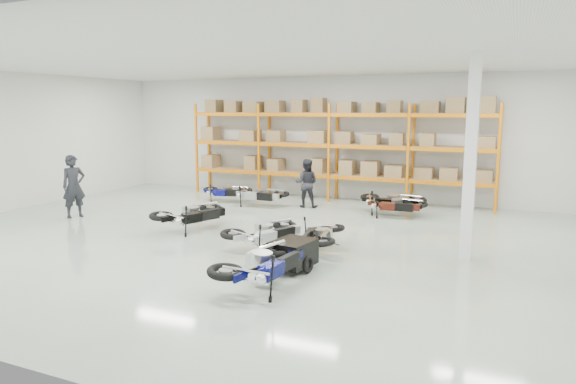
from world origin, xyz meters
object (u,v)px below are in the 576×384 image
at_px(person_back, 306,183).
at_px(moto_silver_left, 265,227).
at_px(moto_back_a, 226,188).
at_px(moto_back_c, 392,197).
at_px(moto_touring_right, 320,231).
at_px(moto_blue_centre, 263,257).
at_px(trailer, 293,253).
at_px(moto_back_b, 259,191).
at_px(person_left, 74,186).
at_px(moto_back_d, 395,201).
at_px(moto_black_far_left, 192,210).

bearing_deg(person_back, moto_silver_left, 90.14).
bearing_deg(moto_back_a, moto_silver_left, -155.22).
bearing_deg(moto_back_c, moto_touring_right, 172.29).
xyz_separation_m(moto_blue_centre, moto_back_c, (0.66, 7.74, -0.04)).
relative_size(moto_touring_right, trailer, 1.05).
distance_m(moto_back_b, person_left, 5.90).
bearing_deg(moto_back_a, trailer, -153.68).
relative_size(moto_touring_right, moto_back_d, 0.99).
xyz_separation_m(moto_blue_centre, moto_back_d, (0.86, 7.33, -0.10)).
height_order(moto_touring_right, moto_back_a, moto_touring_right).
bearing_deg(trailer, moto_black_far_left, 160.42).
distance_m(moto_touring_right, moto_back_d, 4.62).
bearing_deg(person_left, moto_back_b, -23.84).
xyz_separation_m(moto_silver_left, trailer, (1.23, -1.18, -0.18)).
height_order(moto_back_b, moto_back_d, moto_back_b).
height_order(moto_back_d, person_left, person_left).
bearing_deg(trailer, moto_touring_right, 98.73).
relative_size(moto_silver_left, moto_back_a, 1.14).
relative_size(moto_touring_right, moto_back_a, 1.04).
relative_size(moto_blue_centre, moto_touring_right, 1.21).
bearing_deg(moto_back_d, moto_touring_right, 169.53).
height_order(moto_black_far_left, moto_back_b, moto_black_far_left).
bearing_deg(moto_back_a, moto_black_far_left, -175.14).
bearing_deg(person_left, moto_back_d, -41.82).
relative_size(moto_blue_centre, person_left, 1.02).
bearing_deg(moto_black_far_left, moto_silver_left, -177.19).
distance_m(moto_back_a, person_back, 3.07).
bearing_deg(person_back, trailer, 98.10).
bearing_deg(moto_back_d, moto_black_far_left, 129.52).
bearing_deg(moto_back_d, person_back, 81.58).
relative_size(moto_black_far_left, moto_touring_right, 1.18).
bearing_deg(moto_back_c, moto_back_d, -155.27).
distance_m(moto_black_far_left, person_left, 4.33).
bearing_deg(moto_back_c, person_back, 88.84).
relative_size(moto_blue_centre, moto_back_c, 1.08).
relative_size(trailer, moto_back_a, 0.99).
xyz_separation_m(trailer, moto_back_b, (-3.89, 6.08, 0.16)).
bearing_deg(person_left, moto_silver_left, -73.62).
relative_size(moto_back_b, person_back, 1.05).
distance_m(moto_black_far_left, moto_back_a, 4.49).
relative_size(moto_back_a, moto_back_b, 0.91).
xyz_separation_m(trailer, moto_back_d, (0.76, 6.16, 0.13)).
height_order(trailer, person_left, person_left).
xyz_separation_m(moto_blue_centre, person_back, (-2.26, 7.73, 0.22)).
xyz_separation_m(moto_blue_centre, moto_silver_left, (-1.13, 2.35, -0.05)).
bearing_deg(moto_black_far_left, moto_back_c, -113.40).
height_order(moto_silver_left, moto_back_d, moto_silver_left).
distance_m(moto_black_far_left, moto_back_b, 3.95).
xyz_separation_m(moto_back_a, moto_back_c, (5.95, 0.19, 0.08)).
distance_m(moto_back_a, moto_back_b, 1.54).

